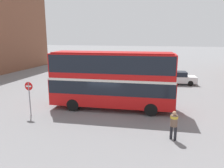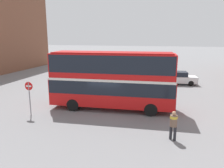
# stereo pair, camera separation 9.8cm
# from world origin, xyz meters

# --- Properties ---
(ground_plane) EXTENTS (240.00, 240.00, 0.00)m
(ground_plane) POSITION_xyz_m (0.00, 0.00, 0.00)
(ground_plane) COLOR slate
(double_decker_bus) EXTENTS (10.28, 3.14, 4.78)m
(double_decker_bus) POSITION_xyz_m (0.34, 0.42, 2.73)
(double_decker_bus) COLOR red
(double_decker_bus) RESTS_ON ground_plane
(pedestrian_foreground) EXTENTS (0.60, 0.60, 1.79)m
(pedestrian_foreground) POSITION_xyz_m (5.23, -4.17, 1.09)
(pedestrian_foreground) COLOR #232328
(pedestrian_foreground) RESTS_ON ground_plane
(parked_car_kerb_near) EXTENTS (4.56, 2.34, 1.64)m
(parked_car_kerb_near) POSITION_xyz_m (6.11, 11.87, 0.82)
(parked_car_kerb_near) COLOR silver
(parked_car_kerb_near) RESTS_ON ground_plane
(no_entry_sign) EXTENTS (0.65, 0.08, 2.65)m
(no_entry_sign) POSITION_xyz_m (-5.39, -2.64, 1.79)
(no_entry_sign) COLOR gray
(no_entry_sign) RESTS_ON ground_plane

